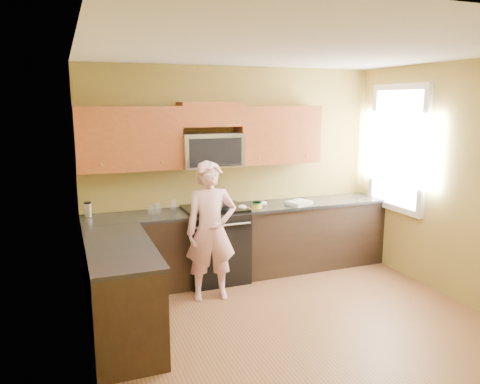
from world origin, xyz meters
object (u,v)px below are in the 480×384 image
stove (215,244)px  frying_pan (223,208)px  butter_tub (257,208)px  woman (211,231)px  travel_mug (88,217)px  microwave (211,167)px

stove → frying_pan: frying_pan is taller
stove → butter_tub: butter_tub is taller
woman → butter_tub: woman is taller
frying_pan → travel_mug: 1.60m
microwave → woman: bearing=-108.1°
woman → travel_mug: (-1.29, 0.70, 0.12)m
microwave → woman: 0.94m
woman → butter_tub: size_ratio=11.93×
woman → travel_mug: size_ratio=8.87×
stove → microwave: (0.00, 0.12, 0.97)m
woman → frying_pan: woman is taller
stove → butter_tub: (0.54, -0.10, 0.45)m
frying_pan → microwave: bearing=94.8°
stove → butter_tub: size_ratio=7.07×
stove → microwave: bearing=90.0°
microwave → frying_pan: 0.55m
microwave → butter_tub: 0.79m
microwave → travel_mug: (-1.50, 0.05, -0.53)m
frying_pan → butter_tub: bearing=-18.9°
frying_pan → travel_mug: (-1.58, 0.26, -0.03)m
stove → frying_pan: (0.08, -0.08, 0.47)m
butter_tub → travel_mug: travel_mug is taller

